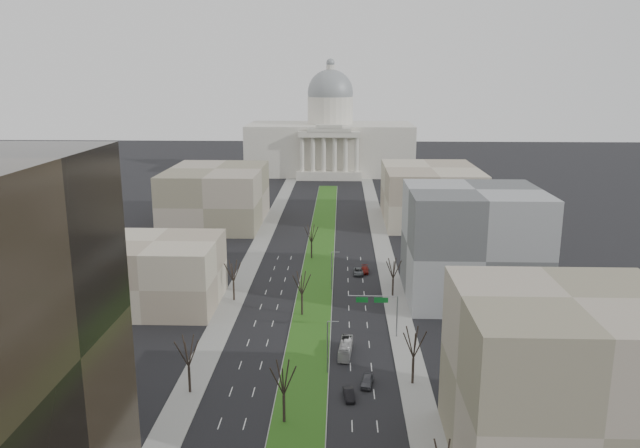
% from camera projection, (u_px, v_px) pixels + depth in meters
% --- Properties ---
extents(ground, '(600.00, 600.00, 0.00)m').
position_uv_depth(ground, '(319.00, 259.00, 164.92)').
color(ground, black).
rests_on(ground, ground).
extents(median, '(8.00, 222.03, 0.20)m').
position_uv_depth(median, '(319.00, 259.00, 163.91)').
color(median, '#999993').
rests_on(median, ground).
extents(sidewalk_left, '(5.00, 330.00, 0.15)m').
position_uv_depth(sidewalk_left, '(238.00, 289.00, 141.20)').
color(sidewalk_left, gray).
rests_on(sidewalk_left, ground).
extents(sidewalk_right, '(5.00, 330.00, 0.15)m').
position_uv_depth(sidewalk_right, '(393.00, 291.00, 140.01)').
color(sidewalk_right, gray).
rests_on(sidewalk_right, ground).
extents(capitol, '(80.00, 46.00, 55.00)m').
position_uv_depth(capitol, '(330.00, 140.00, 306.47)').
color(capitol, beige).
rests_on(capitol, ground).
extents(building_beige_left, '(26.00, 22.00, 14.00)m').
position_uv_depth(building_beige_left, '(156.00, 273.00, 130.39)').
color(building_beige_left, tan).
rests_on(building_beige_left, ground).
extents(building_tan_right, '(26.00, 24.00, 22.00)m').
position_uv_depth(building_tan_right, '(564.00, 383.00, 75.72)').
color(building_tan_right, gray).
rests_on(building_tan_right, ground).
extents(building_grey_right, '(28.00, 26.00, 24.00)m').
position_uv_depth(building_grey_right, '(472.00, 244.00, 133.76)').
color(building_grey_right, '#585B5D').
rests_on(building_grey_right, ground).
extents(building_far_left, '(30.00, 40.00, 18.00)m').
position_uv_depth(building_far_left, '(216.00, 196.00, 202.87)').
color(building_far_left, gray).
rests_on(building_far_left, ground).
extents(building_far_right, '(30.00, 40.00, 18.00)m').
position_uv_depth(building_far_right, '(430.00, 194.00, 205.36)').
color(building_far_right, tan).
rests_on(building_far_right, ground).
extents(tree_left_mid, '(5.40, 5.40, 9.72)m').
position_uv_depth(tree_left_mid, '(188.00, 350.00, 93.90)').
color(tree_left_mid, black).
rests_on(tree_left_mid, ground).
extents(tree_left_far, '(5.28, 5.28, 9.50)m').
position_uv_depth(tree_left_far, '(233.00, 270.00, 132.81)').
color(tree_left_far, black).
rests_on(tree_left_far, ground).
extents(tree_right_mid, '(5.52, 5.52, 9.94)m').
position_uv_depth(tree_right_mid, '(414.00, 342.00, 96.59)').
color(tree_right_mid, black).
rests_on(tree_right_mid, ground).
extents(tree_right_far, '(5.04, 5.04, 9.07)m').
position_uv_depth(tree_right_far, '(393.00, 268.00, 135.60)').
color(tree_right_far, black).
rests_on(tree_right_far, ground).
extents(tree_median_a, '(5.40, 5.40, 9.72)m').
position_uv_depth(tree_median_a, '(284.00, 377.00, 85.61)').
color(tree_median_a, black).
rests_on(tree_median_a, ground).
extents(tree_median_b, '(5.40, 5.40, 9.72)m').
position_uv_depth(tree_median_b, '(302.00, 283.00, 124.48)').
color(tree_median_b, black).
rests_on(tree_median_b, ground).
extents(tree_median_c, '(5.40, 5.40, 9.72)m').
position_uv_depth(tree_median_c, '(311.00, 233.00, 163.35)').
color(tree_median_c, black).
rests_on(tree_median_c, ground).
extents(streetlamp_median_b, '(1.90, 0.20, 9.16)m').
position_uv_depth(streetlamp_median_b, '(328.00, 346.00, 100.50)').
color(streetlamp_median_b, gray).
rests_on(streetlamp_median_b, ground).
extents(streetlamp_median_c, '(1.90, 0.20, 9.16)m').
position_uv_depth(streetlamp_median_c, '(332.00, 270.00, 139.37)').
color(streetlamp_median_c, gray).
rests_on(streetlamp_median_c, ground).
extents(mast_arm_signs, '(9.12, 0.24, 8.09)m').
position_uv_depth(mast_arm_signs, '(383.00, 306.00, 114.47)').
color(mast_arm_signs, gray).
rests_on(mast_arm_signs, ground).
extents(car_grey_near, '(2.47, 4.66, 1.51)m').
position_uv_depth(car_grey_near, '(367.00, 381.00, 97.58)').
color(car_grey_near, '#48494F').
rests_on(car_grey_near, ground).
extents(car_black, '(1.94, 4.33, 1.38)m').
position_uv_depth(car_black, '(349.00, 394.00, 93.69)').
color(car_black, black).
rests_on(car_black, ground).
extents(car_red, '(2.18, 4.92, 1.40)m').
position_uv_depth(car_red, '(365.00, 270.00, 153.34)').
color(car_red, maroon).
rests_on(car_red, ground).
extents(car_grey_far, '(2.46, 5.18, 1.43)m').
position_uv_depth(car_grey_far, '(358.00, 272.00, 151.88)').
color(car_grey_far, '#515559').
rests_on(car_grey_far, ground).
extents(box_van, '(2.72, 8.36, 2.29)m').
position_uv_depth(box_van, '(346.00, 348.00, 108.31)').
color(box_van, '#BBBBBB').
rests_on(box_van, ground).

